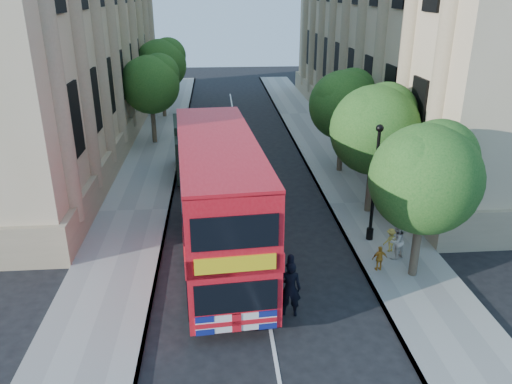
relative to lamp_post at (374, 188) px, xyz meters
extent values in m
plane|color=black|center=(-5.00, -6.00, -2.51)|extent=(120.00, 120.00, 0.00)
cube|color=gray|center=(0.75, 4.00, -2.45)|extent=(3.50, 80.00, 0.12)
cube|color=gray|center=(-10.75, 4.00, -2.45)|extent=(3.50, 80.00, 0.12)
cube|color=tan|center=(8.80, 18.00, 6.49)|extent=(12.00, 38.00, 18.00)
cube|color=tan|center=(-18.80, 18.00, 6.49)|extent=(12.00, 38.00, 18.00)
cylinder|color=#473828|center=(0.80, -3.00, -1.08)|extent=(0.32, 0.32, 2.86)
sphere|color=#194C19|center=(0.80, -3.00, 1.52)|extent=(4.00, 4.00, 4.00)
sphere|color=#194C19|center=(1.40, -2.60, 2.17)|extent=(2.80, 2.80, 2.80)
sphere|color=#194C19|center=(0.30, -3.30, 2.04)|extent=(2.60, 2.60, 2.60)
cylinder|color=#473828|center=(0.80, 3.00, -1.01)|extent=(0.32, 0.32, 2.99)
sphere|color=#194C19|center=(0.80, 3.00, 1.71)|extent=(4.20, 4.20, 4.20)
sphere|color=#194C19|center=(1.40, 3.40, 2.39)|extent=(2.94, 2.94, 2.94)
sphere|color=#194C19|center=(0.30, 2.70, 2.25)|extent=(2.73, 2.73, 2.73)
cylinder|color=#473828|center=(0.80, 9.00, -1.06)|extent=(0.32, 0.32, 2.90)
sphere|color=#194C19|center=(0.80, 9.00, 1.58)|extent=(4.00, 4.00, 4.00)
sphere|color=#194C19|center=(1.40, 9.40, 2.24)|extent=(2.80, 2.80, 2.80)
sphere|color=#194C19|center=(0.30, 8.70, 2.11)|extent=(2.60, 2.60, 2.60)
cylinder|color=#473828|center=(-11.00, 16.00, -1.01)|extent=(0.32, 0.32, 2.99)
sphere|color=#194C19|center=(-11.00, 16.00, 1.71)|extent=(4.00, 4.00, 4.00)
sphere|color=#194C19|center=(-10.40, 16.40, 2.39)|extent=(2.80, 2.80, 2.80)
sphere|color=#194C19|center=(-11.50, 15.70, 2.25)|extent=(2.60, 2.60, 2.60)
cylinder|color=#473828|center=(-11.00, 24.00, -0.93)|extent=(0.32, 0.32, 3.17)
sphere|color=#194C19|center=(-11.00, 24.00, 1.95)|extent=(4.20, 4.20, 4.20)
sphere|color=#194C19|center=(-10.40, 24.40, 2.67)|extent=(2.94, 2.94, 2.94)
sphere|color=#194C19|center=(-11.50, 23.70, 2.53)|extent=(2.73, 2.73, 2.73)
cylinder|color=black|center=(0.00, 0.00, -2.14)|extent=(0.30, 0.30, 0.50)
cylinder|color=black|center=(0.00, 0.00, 0.11)|extent=(0.14, 0.14, 5.00)
sphere|color=black|center=(0.00, 0.00, 2.61)|extent=(0.32, 0.32, 0.32)
cube|color=red|center=(-6.55, -1.06, 0.26)|extent=(3.69, 11.03, 4.51)
cube|color=black|center=(-6.55, -1.06, -0.74)|extent=(3.69, 10.35, 1.03)
cube|color=black|center=(-6.55, -1.06, 1.43)|extent=(3.69, 10.35, 1.03)
cube|color=yellow|center=(-6.13, -6.46, 0.40)|extent=(2.40, 0.27, 0.51)
cylinder|color=black|center=(-7.54, -4.97, -1.94)|extent=(0.41, 1.16, 1.14)
cylinder|color=black|center=(-4.97, -4.77, -1.94)|extent=(0.41, 1.16, 1.14)
cylinder|color=black|center=(-8.12, 2.43, -1.94)|extent=(0.41, 1.16, 1.14)
cylinder|color=black|center=(-5.54, 2.63, -1.94)|extent=(0.41, 1.16, 1.14)
cube|color=black|center=(-7.74, 7.63, -0.99)|extent=(2.42, 2.21, 2.36)
cube|color=black|center=(-7.66, 6.68, -0.71)|extent=(2.02, 0.28, 0.79)
cube|color=black|center=(-7.96, 10.09, -0.77)|extent=(2.56, 3.78, 2.81)
cube|color=black|center=(-7.90, 9.42, -2.12)|extent=(2.49, 5.55, 0.28)
cylinder|color=black|center=(-8.74, 7.43, -2.06)|extent=(0.33, 0.92, 0.90)
cylinder|color=black|center=(-6.72, 7.60, -2.06)|extent=(0.33, 0.92, 0.90)
cylinder|color=black|center=(-9.07, 11.12, -2.06)|extent=(0.33, 0.92, 0.90)
cylinder|color=black|center=(-7.05, 11.30, -2.06)|extent=(0.33, 0.92, 0.90)
imported|color=black|center=(-4.27, -5.00, -1.48)|extent=(0.83, 0.62, 2.06)
imported|color=beige|center=(0.54, -1.73, -1.61)|extent=(0.96, 0.90, 1.57)
imported|color=orange|center=(-0.41, -2.60, -1.87)|extent=(0.63, 0.31, 1.03)
imported|color=gold|center=(0.52, -1.15, -1.88)|extent=(0.75, 0.56, 1.03)
camera|label=1|loc=(-6.56, -19.07, 7.78)|focal=35.00mm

